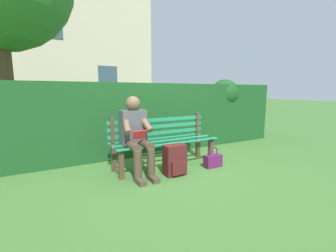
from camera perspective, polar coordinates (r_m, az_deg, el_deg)
name	(u,v)px	position (r m, az deg, el deg)	size (l,w,h in m)	color
ground	(165,166)	(3.90, -0.73, -10.03)	(60.00, 60.00, 0.00)	#3D6B2D
park_bench	(163,140)	(3.85, -1.36, -3.42)	(1.79, 0.54, 0.85)	#4C3828
person_seated	(136,134)	(3.43, -8.01, -1.91)	(0.44, 0.73, 1.18)	#4C4C51
hedge_backdrop	(157,115)	(4.90, -2.86, 2.71)	(6.13, 0.84, 1.54)	#19471E
building_facade	(51,48)	(12.72, -27.35, 16.96)	(9.25, 2.81, 6.55)	#BCAD93
backpack	(175,160)	(3.46, 1.72, -8.57)	(0.32, 0.27, 0.46)	#4C1919
handbag	(213,160)	(3.90, 11.17, -8.42)	(0.30, 0.14, 0.35)	#59194C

